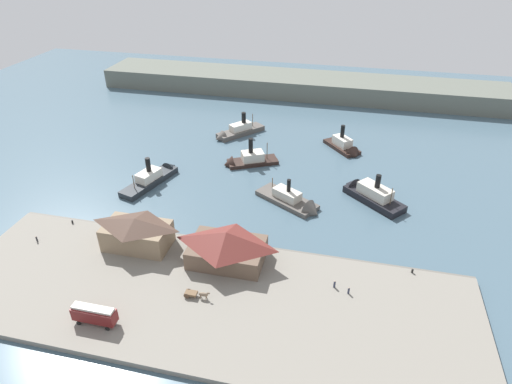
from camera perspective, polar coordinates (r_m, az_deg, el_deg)
ground_plane at (r=108.16m, az=-2.90°, el=-5.84°), size 320.00×320.00×0.00m
quay_promenade at (r=92.11m, az=-6.68°, el=-13.65°), size 110.00×36.00×1.20m
seawall_edge at (r=105.14m, az=-3.43°, el=-6.78°), size 110.00×0.80×1.00m
ferry_shed_customs_shed at (r=104.68m, az=-15.37°, el=-5.08°), size 15.35×9.08×7.72m
ferry_shed_central_terminal at (r=97.04m, az=-3.85°, el=-7.10°), size 16.80×11.47×7.73m
street_tram at (r=89.79m, az=-20.46°, el=-14.75°), size 8.49×2.57×4.09m
horse_cart at (r=91.03m, az=-7.89°, el=-13.08°), size 5.41×1.59×1.87m
pedestrian_near_cart at (r=93.76m, az=10.25°, el=-11.82°), size 0.44×0.44×1.78m
pedestrian_walking_east at (r=93.03m, az=12.05°, el=-12.55°), size 0.41×0.41×1.65m
pedestrian_walking_west at (r=116.51m, az=-26.81°, el=-5.53°), size 0.38×0.38×1.53m
mooring_post_west at (r=119.69m, az=-22.95°, el=-3.59°), size 0.44×0.44×0.90m
mooring_post_center_east at (r=101.69m, az=19.82°, el=-9.73°), size 0.44×0.44×0.90m
ferry_approaching_east at (r=139.54m, az=-1.32°, el=4.18°), size 17.99×12.80×10.84m
ferry_departing_north at (r=133.65m, az=-13.16°, el=2.00°), size 11.19×22.53×9.94m
ferry_mid_harbor at (r=151.35m, az=11.62°, el=5.81°), size 14.09×15.26×10.35m
ferry_moored_east at (r=119.12m, az=5.16°, el=-1.38°), size 20.12×15.40×9.60m
ferry_approaching_west at (r=159.91m, az=-2.65°, el=7.90°), size 16.65×18.64×9.49m
ferry_near_quay at (r=125.41m, az=14.57°, el=-0.16°), size 18.50×17.09×10.41m
far_headland at (r=203.44m, az=5.65°, el=13.82°), size 180.00×24.00×8.00m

